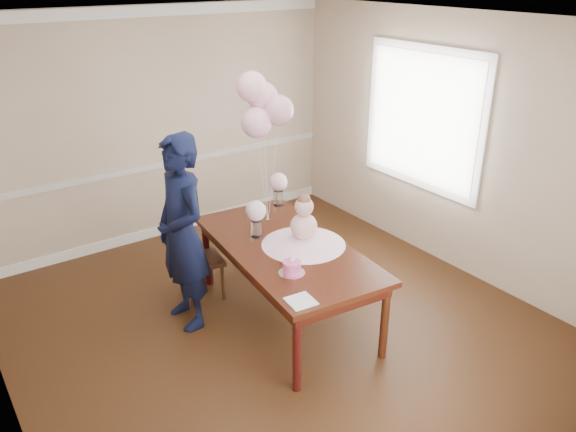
{
  "coord_description": "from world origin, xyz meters",
  "views": [
    {
      "loc": [
        -2.44,
        -3.56,
        3.09
      ],
      "look_at": [
        0.17,
        0.14,
        1.05
      ],
      "focal_mm": 35.0,
      "sensor_mm": 36.0,
      "label": 1
    }
  ],
  "objects": [
    {
      "name": "chair_leg_fr",
      "position": [
        -0.19,
        0.75,
        0.19
      ],
      "size": [
        0.04,
        0.04,
        0.39
      ],
      "primitive_type": "cylinder",
      "rotation": [
        0.0,
        0.0,
        -0.14
      ],
      "color": "#39210F",
      "rests_on": "floor"
    },
    {
      "name": "rose_vase_near",
      "position": [
        0.03,
        0.45,
        0.84
      ],
      "size": [
        0.11,
        0.11,
        0.16
      ],
      "primitive_type": "cylinder",
      "rotation": [
        0.0,
        0.0,
        -0.1
      ],
      "color": "silver",
      "rests_on": "dining_table_top"
    },
    {
      "name": "balloon_ribbon_a",
      "position": [
        0.26,
        0.68,
        1.19
      ],
      "size": [
        0.09,
        0.01,
        0.84
      ],
      "primitive_type": "cylinder",
      "rotation": [
        0.0,
        -0.1,
        -0.1
      ],
      "color": "white",
      "rests_on": "balloon_weight"
    },
    {
      "name": "napkin",
      "position": [
        -0.29,
        -0.68,
        0.76
      ],
      "size": [
        0.22,
        0.22,
        0.01
      ],
      "primitive_type": "cube",
      "rotation": [
        0.0,
        0.0,
        -0.1
      ],
      "color": "white",
      "rests_on": "dining_table_top"
    },
    {
      "name": "baby_hair",
      "position": [
        0.3,
        0.07,
        1.19
      ],
      "size": [
        0.12,
        0.12,
        0.12
      ],
      "primitive_type": "sphere",
      "color": "brown",
      "rests_on": "baby_head"
    },
    {
      "name": "floor",
      "position": [
        0.0,
        0.0,
        0.0
      ],
      "size": [
        4.5,
        5.0,
        0.0
      ],
      "primitive_type": "cube",
      "color": "black",
      "rests_on": "ground"
    },
    {
      "name": "window_frame",
      "position": [
        2.23,
        0.5,
        1.55
      ],
      "size": [
        0.02,
        1.66,
        1.56
      ],
      "primitive_type": "cube",
      "color": "white",
      "rests_on": "wall_right"
    },
    {
      "name": "chair_slat_mid",
      "position": [
        -0.51,
        0.96,
        0.7
      ],
      "size": [
        0.08,
        0.36,
        0.05
      ],
      "primitive_type": "cube",
      "rotation": [
        0.0,
        0.0,
        -0.14
      ],
      "color": "#36180E",
      "rests_on": "dining_chair_seat"
    },
    {
      "name": "chair_leg_bl",
      "position": [
        -0.47,
        1.12,
        0.19
      ],
      "size": [
        0.04,
        0.04,
        0.39
      ],
      "primitive_type": "cylinder",
      "rotation": [
        0.0,
        0.0,
        -0.14
      ],
      "color": "#3A1A0F",
      "rests_on": "floor"
    },
    {
      "name": "ceiling",
      "position": [
        0.0,
        0.0,
        2.7
      ],
      "size": [
        4.5,
        5.0,
        0.02
      ],
      "primitive_type": "cube",
      "color": "silver",
      "rests_on": "wall_back"
    },
    {
      "name": "chair_slat_top",
      "position": [
        -0.51,
        0.96,
        0.85
      ],
      "size": [
        0.08,
        0.36,
        0.05
      ],
      "primitive_type": "cube",
      "rotation": [
        0.0,
        0.0,
        -0.14
      ],
      "color": "#3C1B10",
      "rests_on": "dining_chair_seat"
    },
    {
      "name": "baby_torso",
      "position": [
        0.3,
        0.07,
        0.94
      ],
      "size": [
        0.24,
        0.24,
        0.24
      ],
      "primitive_type": "sphere",
      "color": "pink",
      "rests_on": "baby_skirt"
    },
    {
      "name": "birthday_cake",
      "position": [
        -0.1,
        -0.29,
        0.82
      ],
      "size": [
        0.17,
        0.17,
        0.1
      ],
      "primitive_type": "cylinder",
      "rotation": [
        0.0,
        0.0,
        -0.1
      ],
      "color": "#DE468D",
      "rests_on": "cake_platter"
    },
    {
      "name": "balloon_weight",
      "position": [
        0.31,
        0.68,
        0.77
      ],
      "size": [
        0.04,
        0.04,
        0.02
      ],
      "primitive_type": "cylinder",
      "rotation": [
        0.0,
        0.0,
        -0.1
      ],
      "color": "silver",
      "rests_on": "dining_table_top"
    },
    {
      "name": "balloon_ribbon_c",
      "position": [
        0.32,
        0.73,
        1.29
      ],
      "size": [
        0.03,
        0.09,
        1.05
      ],
      "primitive_type": "cylinder",
      "rotation": [
        -0.09,
        0.02,
        -0.1
      ],
      "color": "white",
      "rests_on": "balloon_weight"
    },
    {
      "name": "chair_slat_low",
      "position": [
        -0.51,
        0.96,
        0.56
      ],
      "size": [
        0.08,
        0.36,
        0.05
      ],
      "primitive_type": "cube",
      "rotation": [
        0.0,
        0.0,
        -0.14
      ],
      "color": "#3A140F",
      "rests_on": "dining_chair_seat"
    },
    {
      "name": "balloon_ribbon_b",
      "position": [
        0.36,
        0.65,
        1.24
      ],
      "size": [
        0.1,
        0.06,
        0.94
      ],
      "primitive_type": "cylinder",
      "rotation": [
        0.05,
        0.1,
        -0.1
      ],
      "color": "white",
      "rests_on": "balloon_weight"
    },
    {
      "name": "balloon_c",
      "position": [
        0.34,
        0.78,
        1.97
      ],
      "size": [
        0.28,
        0.28,
        0.28
      ],
      "primitive_type": "sphere",
      "color": "#E3A1B8",
      "rests_on": "balloon_ribbon_c"
    },
    {
      "name": "table_apron",
      "position": [
        0.15,
        0.14,
        0.66
      ],
      "size": [
        1.1,
        2.0,
        0.1
      ],
      "primitive_type": "cube",
      "rotation": [
        0.0,
        0.0,
        -0.1
      ],
      "color": "black",
      "rests_on": "table_leg_fl"
    },
    {
      "name": "chair_rail_trim",
      "position": [
        0.0,
        2.49,
        0.9
      ],
      "size": [
        4.5,
        0.02,
        0.07
      ],
      "primitive_type": "cube",
      "color": "silver",
      "rests_on": "wall_back"
    },
    {
      "name": "chair_leg_br",
      "position": [
        -0.15,
        1.07,
        0.19
      ],
      "size": [
        0.04,
        0.04,
        0.39
      ],
      "primitive_type": "cylinder",
      "rotation": [
        0.0,
        0.0,
        -0.14
      ],
      "color": "#3A170F",
      "rests_on": "floor"
    },
    {
      "name": "cake_flower_b",
      "position": [
        -0.06,
        -0.28,
        0.88
      ],
      "size": [
        0.03,
        0.03,
        0.03
      ],
      "primitive_type": "sphere",
      "color": "white",
      "rests_on": "birthday_cake"
    },
    {
      "name": "cake_platter",
      "position": [
        -0.1,
        -0.29,
        0.76
      ],
      "size": [
        0.24,
        0.24,
        0.01
      ],
      "primitive_type": "cylinder",
      "rotation": [
        0.0,
        0.0,
        -0.1
      ],
      "color": "silver",
      "rests_on": "dining_table_top"
    },
    {
      "name": "wall_right",
      "position": [
        2.25,
        0.0,
        1.35
      ],
      "size": [
        0.02,
        5.0,
        2.7
      ],
      "primitive_type": "cube",
      "color": "tan",
      "rests_on": "floor"
    },
    {
      "name": "chair_back_post_l",
      "position": [
        -0.53,
        0.8,
        0.67
      ],
      "size": [
        0.04,
        0.04,
        0.51
      ],
      "primitive_type": "cylinder",
      "rotation": [
        0.0,
        0.0,
        -0.14
      ],
      "color": "#3E1511",
      "rests_on": "dining_chair_seat"
    },
    {
      "name": "balloon_a",
      "position": [
        0.21,
        0.69,
        1.77
      ],
      "size": [
        0.28,
        0.28,
        0.28
      ],
      "primitive_type": "sphere",
      "color": "#EEA9C9",
      "rests_on": "balloon_ribbon_a"
    },
    {
      "name": "chair_back_post_r",
      "position": [
        -0.49,
        1.12,
        0.67
      ],
      "size": [
        0.04,
        0.04,
        0.51
      ],
      "primitive_type": "cylinder",
      "rotation": [
        0.0,
        0.0,
        -0.14
      ],
      "color": "#391C0F",
      "rests_on": "dining_chair_seat"
    },
    {
      "name": "table_leg_fl",
      "position": [
        -0.37,
        -0.74,
        0.35
      ],
      "size": [
        0.08,
        0.08,
        0.71
      ],
      "primitive_type": "cylinder",
      "rotation": [
        0.0,
        0.0,
        -0.1
      ],
      "color": "black",
      "rests_on": "floor"
    },
    {
      "name": "roses_far",
      "position": [
        0.62,
        0.95,
        1.02
      ],
      "size": [
        0.19,
        0.19,
        0.19
      ],
      "primitive_type": "sphere",
      "color": "#FAD1D6",
      "rests_on": "rose_vase_far"
    },
    {
      "name": "balloon_b",
      "position": [
        0.4,
        0.62,
        1.87
      ],
      "size": [
        0.28,
        0.28,
        0.28
      ],
      "primitive_type": "sphere",
      "color": "#D99AAC",
      "rests_on": "balloon_ribbon_b"
    },
    {
      "name": "baseboard_trim",
      "position": [
        0.0,
        2.49,
        0.06
      ],
      "size": [
        4.5,
        0.02,
        0.12
      ],
      "primitive_type": "cube",
      "color": "white",
      "rests_on": "floor"
    },
    {
      "name": "dining_table_top",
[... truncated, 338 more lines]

